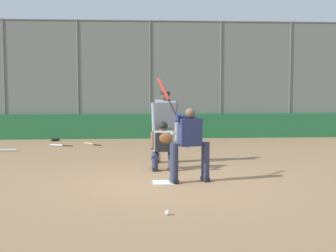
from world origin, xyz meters
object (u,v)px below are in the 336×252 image
(umpire_home, at_px, (165,124))
(batter_at_plate, at_px, (189,142))
(spare_bat_first_base_side, at_px, (58,145))
(fielding_glove_on_dirt, at_px, (55,139))
(spare_bat_third_base_side, at_px, (91,144))
(spare_bat_near_backstop, at_px, (6,150))
(baseball_loose, at_px, (168,213))
(spare_bat_by_padding, at_px, (184,145))
(catcher_behind_plate, at_px, (163,145))

(umpire_home, bearing_deg, batter_at_plate, 95.25)
(spare_bat_first_base_side, height_order, fielding_glove_on_dirt, fielding_glove_on_dirt)
(spare_bat_third_base_side, bearing_deg, spare_bat_near_backstop, 79.56)
(batter_at_plate, height_order, baseball_loose, batter_at_plate)
(umpire_home, height_order, baseball_loose, umpire_home)
(spare_bat_near_backstop, bearing_deg, umpire_home, -26.39)
(umpire_home, relative_size, spare_bat_by_padding, 1.95)
(umpire_home, bearing_deg, spare_bat_near_backstop, -30.34)
(umpire_home, height_order, fielding_glove_on_dirt, umpire_home)
(spare_bat_third_base_side, xyz_separation_m, fielding_glove_on_dirt, (1.36, -1.19, 0.02))
(umpire_home, distance_m, fielding_glove_on_dirt, 6.21)
(spare_bat_first_base_side, height_order, baseball_loose, baseball_loose)
(batter_at_plate, relative_size, fielding_glove_on_dirt, 6.85)
(spare_bat_by_padding, height_order, spare_bat_first_base_side, same)
(spare_bat_near_backstop, distance_m, baseball_loose, 8.45)
(umpire_home, distance_m, spare_bat_first_base_side, 4.85)
(spare_bat_third_base_side, xyz_separation_m, spare_bat_first_base_side, (1.00, 0.30, 0.00))
(spare_bat_near_backstop, bearing_deg, batter_at_plate, -43.18)
(fielding_glove_on_dirt, bearing_deg, spare_bat_third_base_side, 138.77)
(batter_at_plate, bearing_deg, fielding_glove_on_dirt, -75.29)
(spare_bat_by_padding, bearing_deg, spare_bat_first_base_side, 84.09)
(catcher_behind_plate, relative_size, umpire_home, 0.62)
(spare_bat_by_padding, bearing_deg, spare_bat_near_backstop, 95.64)
(umpire_home, bearing_deg, baseball_loose, 84.36)
(umpire_home, bearing_deg, spare_bat_first_base_side, -49.82)
(umpire_home, bearing_deg, catcher_behind_plate, 81.54)
(umpire_home, relative_size, baseball_loose, 24.28)
(spare_bat_near_backstop, bearing_deg, baseball_loose, -57.72)
(batter_at_plate, xyz_separation_m, umpire_home, (0.33, -2.44, 0.16))
(catcher_behind_plate, height_order, umpire_home, umpire_home)
(catcher_behind_plate, height_order, spare_bat_first_base_side, catcher_behind_plate)
(spare_bat_by_padding, height_order, baseball_loose, baseball_loose)
(fielding_glove_on_dirt, bearing_deg, umpire_home, 125.67)
(baseball_loose, bearing_deg, spare_bat_first_base_side, -70.47)
(batter_at_plate, distance_m, fielding_glove_on_dirt, 8.42)
(batter_at_plate, relative_size, umpire_home, 1.16)
(umpire_home, xyz_separation_m, spare_bat_by_padding, (-0.84, -3.40, -0.94))
(spare_bat_third_base_side, relative_size, fielding_glove_on_dirt, 2.32)
(spare_bat_third_base_side, height_order, baseball_loose, baseball_loose)
(batter_at_plate, relative_size, spare_bat_near_backstop, 2.30)
(batter_at_plate, distance_m, spare_bat_first_base_side, 6.96)
(spare_bat_by_padding, bearing_deg, catcher_behind_plate, 163.38)
(catcher_behind_plate, bearing_deg, umpire_home, -92.81)
(catcher_behind_plate, distance_m, spare_bat_by_padding, 4.53)
(spare_bat_third_base_side, relative_size, baseball_loose, 9.55)
(spare_bat_by_padding, distance_m, spare_bat_first_base_side, 4.07)
(spare_bat_first_base_side, bearing_deg, baseball_loose, 131.38)
(umpire_home, bearing_deg, spare_bat_by_padding, -106.41)
(catcher_behind_plate, relative_size, fielding_glove_on_dirt, 3.64)
(catcher_behind_plate, distance_m, baseball_loose, 3.87)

